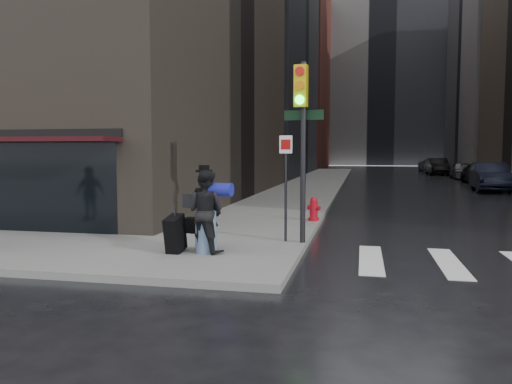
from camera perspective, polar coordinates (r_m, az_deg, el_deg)
ground at (r=10.75m, az=-6.10°, el=-7.95°), size 140.00×140.00×0.00m
sidewalk_left at (r=37.17m, az=6.97°, el=1.18°), size 4.00×50.00×0.15m
bldg_left_mid at (r=52.72m, az=-6.89°, el=20.83°), size 22.00×24.00×34.00m
bldg_left_far at (r=74.54m, az=-0.71°, el=12.94°), size 22.00×20.00×26.00m
bldg_distant at (r=89.05m, az=14.05°, el=13.41°), size 40.00×12.00×32.00m
man_overcoat at (r=11.01m, az=-6.60°, el=-2.59°), size 1.04×0.95×1.93m
man_jeans at (r=10.84m, az=-5.76°, el=-2.21°), size 1.25×0.97×1.79m
traffic_light at (r=11.87m, az=5.13°, el=7.41°), size 1.06×0.55×4.29m
fire_hydrant at (r=15.87m, az=6.61°, el=-2.07°), size 0.43×0.33×0.75m
parked_car_2 at (r=32.13m, az=25.20°, el=1.57°), size 2.14×5.18×1.67m
parked_car_3 at (r=38.88m, az=24.26°, el=1.88°), size 2.10×4.91×1.41m
parked_car_4 at (r=45.46m, az=22.47°, el=2.31°), size 1.90×4.29×1.44m
parked_car_5 at (r=51.92m, az=20.01°, el=2.75°), size 1.81×5.00×1.64m
parked_car_6 at (r=58.64m, az=19.64°, el=2.90°), size 2.93×5.62×1.51m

